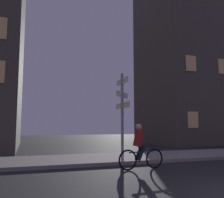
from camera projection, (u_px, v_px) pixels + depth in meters
The scene contains 4 objects.
sidewalk_kerb at pixel (134, 157), 11.51m from camera, with size 40.00×3.22×0.14m, color gray.
signpost at pixel (122, 108), 10.63m from camera, with size 0.85×1.58×3.70m.
cyclist at pixel (140, 148), 8.73m from camera, with size 1.82×0.36×1.61m.
building_right_block at pixel (192, 37), 23.36m from camera, with size 9.12×7.23×20.09m.
Camera 1 is at (-4.80, -3.77, 1.53)m, focal length 39.28 mm.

